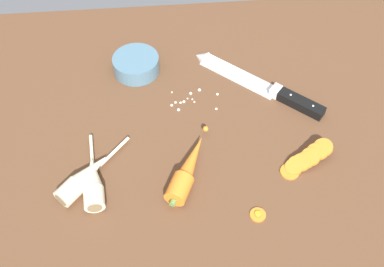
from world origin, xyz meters
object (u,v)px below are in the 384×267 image
at_px(whole_carrot, 187,170).
at_px(carrot_slice_stack, 307,159).
at_px(chefs_knife, 254,82).
at_px(prep_bowl, 136,64).
at_px(parsnip_mid_left, 93,182).
at_px(carrot_slice_stray_near, 258,214).
at_px(parsnip_front, 84,178).

height_order(whole_carrot, carrot_slice_stack, whole_carrot).
xyz_separation_m(chefs_knife, carrot_slice_stack, (0.07, -0.23, 0.01)).
xyz_separation_m(chefs_knife, prep_bowl, (-0.27, 0.07, 0.01)).
bearing_deg(parsnip_mid_left, chefs_knife, 34.93).
relative_size(chefs_knife, parsnip_mid_left, 1.54).
xyz_separation_m(carrot_slice_stack, carrot_slice_stray_near, (-0.12, -0.11, -0.01)).
bearing_deg(carrot_slice_stack, prep_bowl, 138.42).
relative_size(carrot_slice_stray_near, prep_bowl, 0.28).
xyz_separation_m(whole_carrot, parsnip_front, (-0.20, 0.00, -0.00)).
bearing_deg(carrot_slice_stray_near, parsnip_mid_left, 163.73).
bearing_deg(whole_carrot, prep_bowl, 107.22).
relative_size(carrot_slice_stack, prep_bowl, 1.05).
distance_m(parsnip_mid_left, prep_bowl, 0.34).
distance_m(parsnip_mid_left, carrot_slice_stack, 0.43).
bearing_deg(carrot_slice_stray_near, chefs_knife, 81.38).
bearing_deg(parsnip_mid_left, parsnip_front, 149.33).
bearing_deg(chefs_knife, parsnip_front, -147.51).
relative_size(parsnip_mid_left, carrot_slice_stray_near, 6.02).
height_order(chefs_knife, parsnip_mid_left, parsnip_mid_left).
bearing_deg(whole_carrot, parsnip_front, 179.93).
bearing_deg(carrot_slice_stack, parsnip_mid_left, -177.30).
relative_size(carrot_slice_stack, carrot_slice_stray_near, 3.77).
height_order(parsnip_mid_left, carrot_slice_stack, parsnip_mid_left).
distance_m(whole_carrot, parsnip_mid_left, 0.19).
bearing_deg(parsnip_front, whole_carrot, -0.07).
distance_m(whole_carrot, carrot_slice_stack, 0.24).
relative_size(whole_carrot, parsnip_mid_left, 1.01).
height_order(whole_carrot, parsnip_front, whole_carrot).
xyz_separation_m(carrot_slice_stray_near, prep_bowl, (-0.22, 0.41, 0.02)).
height_order(whole_carrot, prep_bowl, whole_carrot).
bearing_deg(carrot_slice_stack, whole_carrot, -177.72).
bearing_deg(parsnip_front, carrot_slice_stack, 1.21).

